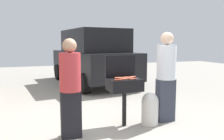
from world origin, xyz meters
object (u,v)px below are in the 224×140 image
hot_dog_1 (126,77)px  person_right (166,74)px  hot_dog_2 (122,78)px  hot_dog_4 (133,77)px  person_left (70,85)px  hot_dog_0 (130,78)px  hot_dog_6 (125,78)px  hot_dog_3 (118,78)px  hot_dog_9 (118,78)px  hot_dog_11 (133,79)px  hot_dog_5 (124,79)px  hot_dog_10 (118,80)px  propane_tank (150,108)px  parked_minivan (93,57)px  bbq_grill (124,86)px  hot_dog_7 (132,77)px  hot_dog_8 (127,79)px

hot_dog_1 → person_right: bearing=-6.6°
hot_dog_1 → hot_dog_2: bearing=-140.3°
hot_dog_4 → person_left: person_left is taller
hot_dog_0 → hot_dog_6: size_ratio=1.00×
hot_dog_3 → hot_dog_9: same height
hot_dog_2 → hot_dog_11: 0.21m
hot_dog_5 → hot_dog_10: (-0.12, -0.04, 0.00)m
hot_dog_2 → hot_dog_3: size_ratio=1.00×
propane_tank → parked_minivan: 4.64m
person_left → bbq_grill: bearing=14.2°
hot_dog_7 → hot_dog_8: (-0.17, -0.18, 0.00)m
hot_dog_11 → propane_tank: size_ratio=0.21×
hot_dog_0 → hot_dog_6: (-0.07, 0.07, 0.00)m
hot_dog_0 → person_left: size_ratio=0.08×
propane_tank → hot_dog_6: bearing=165.0°
hot_dog_4 → parked_minivan: 4.46m
hot_dog_9 → hot_dog_10: size_ratio=1.00×
hot_dog_11 → propane_tank: 0.70m
hot_dog_0 → propane_tank: size_ratio=0.21×
hot_dog_11 → hot_dog_7: bearing=72.3°
hot_dog_0 → hot_dog_7: size_ratio=1.00×
bbq_grill → person_right: size_ratio=0.51×
hot_dog_0 → hot_dog_1: 0.12m
parked_minivan → hot_dog_9: bearing=73.4°
bbq_grill → hot_dog_8: hot_dog_8 is taller
hot_dog_1 → hot_dog_4: (0.12, -0.03, 0.00)m
hot_dog_4 → hot_dog_3: bearing=-175.1°
hot_dog_7 → person_left: 1.24m
person_right → hot_dog_9: bearing=8.7°
hot_dog_3 → propane_tank: size_ratio=0.21×
hot_dog_1 → hot_dog_3: size_ratio=1.00×
hot_dog_11 → person_left: bearing=-177.2°
hot_dog_0 → parked_minivan: (0.47, 4.53, 0.12)m
bbq_grill → hot_dog_1: bearing=49.9°
hot_dog_8 → hot_dog_9: same height
hot_dog_3 → hot_dog_7: size_ratio=1.00×
bbq_grill → hot_dog_3: hot_dog_3 is taller
hot_dog_7 → parked_minivan: 4.42m
hot_dog_10 → hot_dog_7: bearing=33.6°
hot_dog_10 → person_right: person_right is taller
hot_dog_6 → hot_dog_8: 0.12m
hot_dog_11 → propane_tank: hot_dog_11 is taller
hot_dog_9 → parked_minivan: (0.65, 4.43, 0.12)m
hot_dog_5 → hot_dog_9: size_ratio=1.00×
bbq_grill → hot_dog_11: hot_dog_11 is taller
bbq_grill → hot_dog_2: bearing=-154.6°
hot_dog_1 → hot_dog_10: 0.35m
hot_dog_5 → hot_dog_7: same height
hot_dog_1 → hot_dog_6: bearing=-135.1°
hot_dog_0 → hot_dog_2: same height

